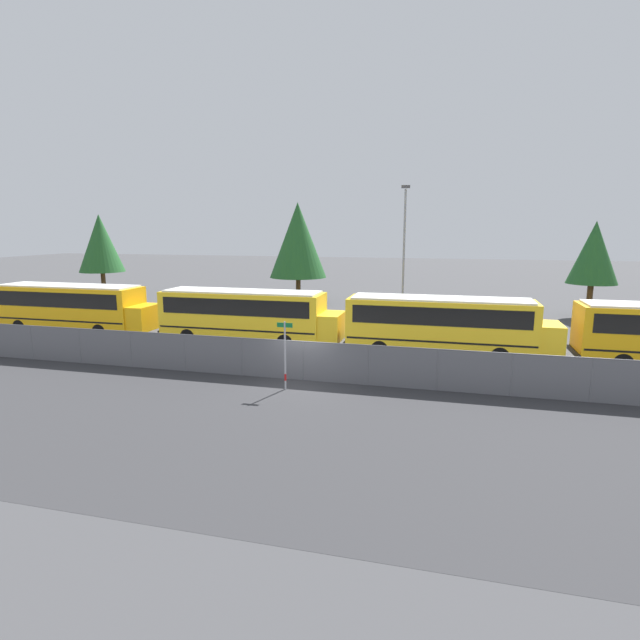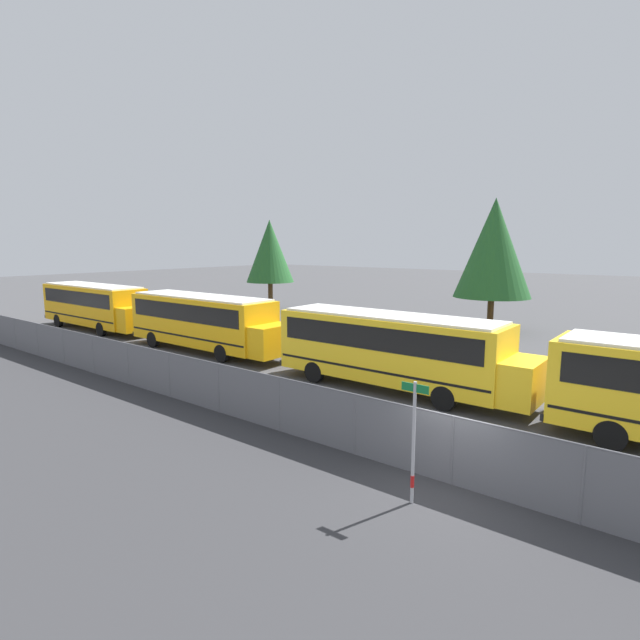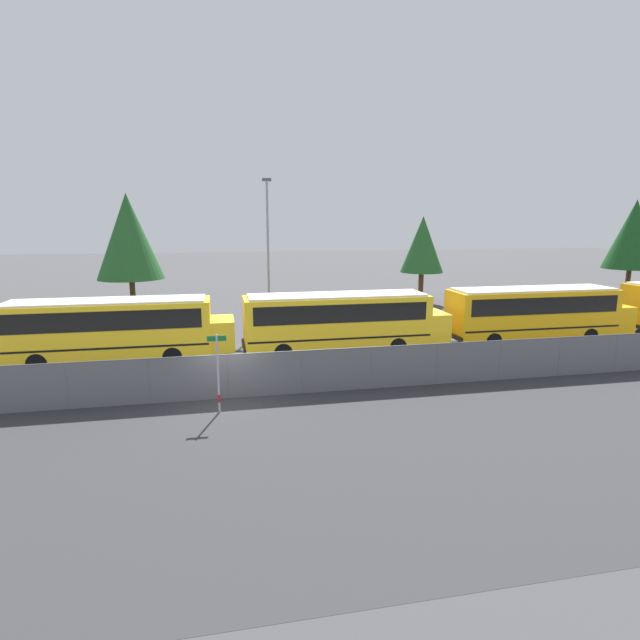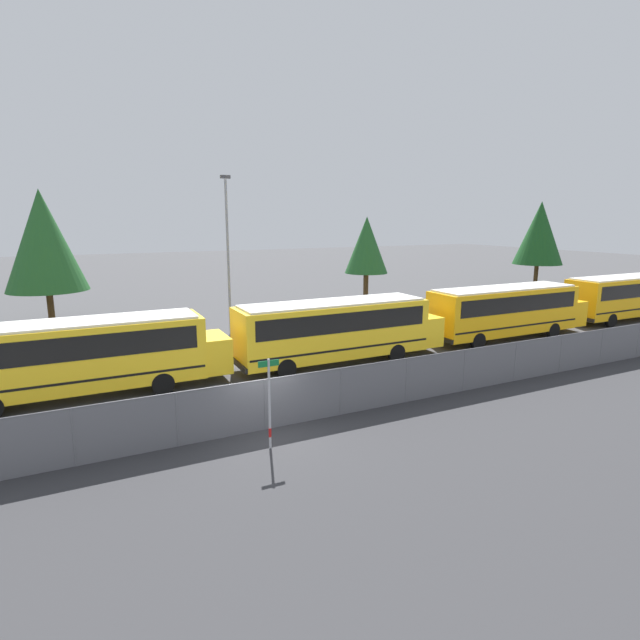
{
  "view_description": "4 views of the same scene",
  "coord_description": "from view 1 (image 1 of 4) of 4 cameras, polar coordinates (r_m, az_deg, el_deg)",
  "views": [
    {
      "loc": [
        6.3,
        -21.42,
        6.94
      ],
      "look_at": [
        -0.8,
        6.33,
        1.68
      ],
      "focal_mm": 28.0,
      "sensor_mm": 36.0,
      "label": 1
    },
    {
      "loc": [
        4.82,
        -11.69,
        6.21
      ],
      "look_at": [
        -10.0,
        7.22,
        2.51
      ],
      "focal_mm": 28.0,
      "sensor_mm": 36.0,
      "label": 2
    },
    {
      "loc": [
        -0.16,
        -19.71,
        7.11
      ],
      "look_at": [
        4.9,
        5.41,
        2.02
      ],
      "focal_mm": 28.0,
      "sensor_mm": 36.0,
      "label": 3
    },
    {
      "loc": [
        -5.6,
        -15.71,
        7.34
      ],
      "look_at": [
        5.07,
        5.88,
        2.44
      ],
      "focal_mm": 28.0,
      "sensor_mm": 36.0,
      "label": 4
    }
  ],
  "objects": [
    {
      "name": "school_bus_3",
      "position": [
        28.08,
        14.0,
        -0.21
      ],
      "size": [
        11.33,
        2.64,
        3.25
      ],
      "color": "yellow",
      "rests_on": "ground_plane"
    },
    {
      "name": "ground_plane",
      "position": [
        23.38,
        -1.95,
        -6.88
      ],
      "size": [
        200.0,
        200.0,
        0.0
      ],
      "primitive_type": "plane",
      "color": "#424244"
    },
    {
      "name": "school_bus_2",
      "position": [
        30.74,
        -8.43,
        0.88
      ],
      "size": [
        11.33,
        2.64,
        3.25
      ],
      "color": "yellow",
      "rests_on": "ground_plane"
    },
    {
      "name": "street_sign",
      "position": [
        21.7,
        -4.01,
        -3.88
      ],
      "size": [
        0.7,
        0.09,
        3.02
      ],
      "color": "#B7B7BC",
      "rests_on": "ground_plane"
    },
    {
      "name": "fence",
      "position": [
        23.11,
        -1.97,
        -4.62
      ],
      "size": [
        84.87,
        0.07,
        1.87
      ],
      "color": "#9EA0A5",
      "rests_on": "ground_plane"
    },
    {
      "name": "road_strip",
      "position": [
        18.04,
        -7.43,
        -12.3
      ],
      "size": [
        118.8,
        12.0,
        0.01
      ],
      "color": "#333335",
      "rests_on": "ground_plane"
    },
    {
      "name": "tree_0",
      "position": [
        55.25,
        -23.8,
        8.02
      ],
      "size": [
        4.41,
        4.41,
        8.37
      ],
      "color": "#51381E",
      "rests_on": "ground_plane"
    },
    {
      "name": "school_bus_1",
      "position": [
        37.33,
        -26.38,
        1.58
      ],
      "size": [
        11.33,
        2.64,
        3.25
      ],
      "color": "#EDA80F",
      "rests_on": "ground_plane"
    },
    {
      "name": "tree_3",
      "position": [
        46.83,
        -2.54,
        9.09
      ],
      "size": [
        5.29,
        5.29,
        9.33
      ],
      "color": "#51381E",
      "rests_on": "ground_plane"
    },
    {
      "name": "light_pole",
      "position": [
        36.72,
        9.57,
        7.81
      ],
      "size": [
        0.6,
        0.24,
        9.95
      ],
      "color": "gray",
      "rests_on": "ground_plane"
    },
    {
      "name": "tree_1",
      "position": [
        44.13,
        28.82,
        6.73
      ],
      "size": [
        3.71,
        3.71,
        7.54
      ],
      "color": "#51381E",
      "rests_on": "ground_plane"
    }
  ]
}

